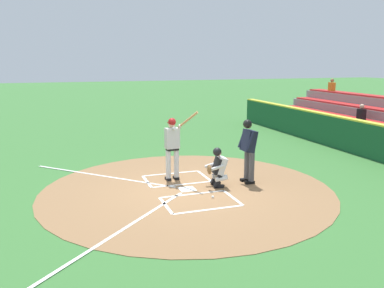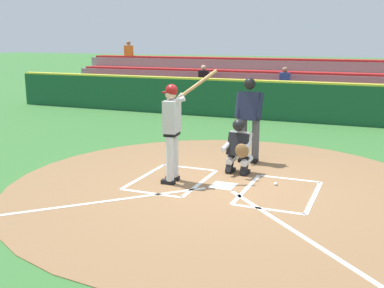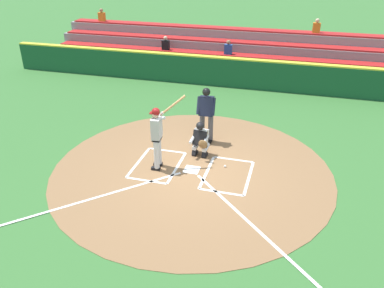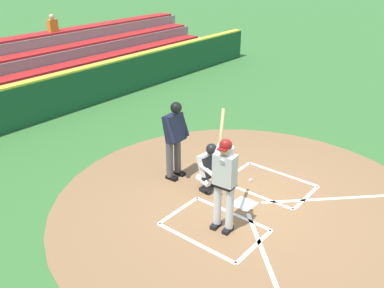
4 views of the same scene
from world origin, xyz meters
TOP-DOWN VIEW (x-y plane):
  - ground_plane at (0.00, 0.00)m, footprint 120.00×120.00m
  - dirt_circle at (0.00, 0.00)m, footprint 8.00×8.00m
  - home_plate_and_chalk at (0.00, 0.88)m, footprint 7.93×4.91m
  - batter at (0.96, 0.13)m, footprint 0.89×0.79m
  - catcher at (-0.02, -0.89)m, footprint 0.59×0.65m
  - plate_umpire at (0.04, -1.87)m, footprint 0.59×0.42m
  - baseball at (-0.89, -0.40)m, footprint 0.07×0.07m

SIDE VIEW (x-z plane):
  - ground_plane at x=0.00m, z-range 0.00..0.00m
  - dirt_circle at x=0.00m, z-range 0.00..0.01m
  - home_plate_and_chalk at x=0.00m, z-range 0.01..0.02m
  - baseball at x=-0.89m, z-range 0.00..0.07m
  - catcher at x=-0.02m, z-range 0.02..1.15m
  - plate_umpire at x=0.04m, z-range 0.14..2.01m
  - batter at x=0.96m, z-range 0.04..2.16m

